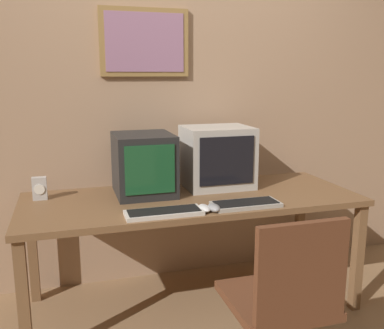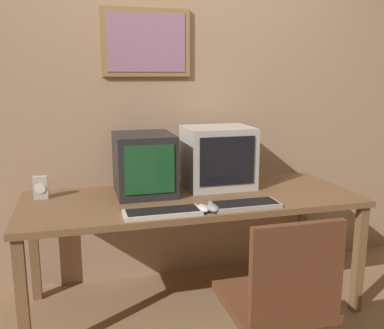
{
  "view_description": "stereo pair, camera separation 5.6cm",
  "coord_description": "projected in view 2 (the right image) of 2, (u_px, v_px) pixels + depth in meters",
  "views": [
    {
      "loc": [
        -0.71,
        -1.67,
        1.44
      ],
      "look_at": [
        0.0,
        0.73,
        0.91
      ],
      "focal_mm": 40.0,
      "sensor_mm": 36.0,
      "label": 1
    },
    {
      "loc": [
        -0.66,
        -1.68,
        1.44
      ],
      "look_at": [
        0.0,
        0.73,
        0.91
      ],
      "focal_mm": 40.0,
      "sensor_mm": 36.0,
      "label": 2
    }
  ],
  "objects": [
    {
      "name": "desk_clock",
      "position": [
        41.0,
        188.0,
        2.53
      ],
      "size": [
        0.08,
        0.05,
        0.14
      ],
      "color": "#B7B2AD",
      "rests_on": "desk"
    },
    {
      "name": "keyboard_side",
      "position": [
        245.0,
        204.0,
        2.39
      ],
      "size": [
        0.38,
        0.17,
        0.03
      ],
      "color": "#A8A399",
      "rests_on": "desk"
    },
    {
      "name": "mouse_near_keyboard",
      "position": [
        213.0,
        208.0,
        2.31
      ],
      "size": [
        0.06,
        0.11,
        0.04
      ],
      "color": "gray",
      "rests_on": "desk"
    },
    {
      "name": "desk",
      "position": [
        192.0,
        207.0,
        2.61
      ],
      "size": [
        2.02,
        0.78,
        0.72
      ],
      "color": "brown",
      "rests_on": "ground_plane"
    },
    {
      "name": "wall_back",
      "position": [
        173.0,
        95.0,
        2.95
      ],
      "size": [
        8.0,
        0.08,
        2.6
      ],
      "color": "tan",
      "rests_on": "ground_plane"
    },
    {
      "name": "mouse_far_corner",
      "position": [
        203.0,
        208.0,
        2.31
      ],
      "size": [
        0.06,
        0.12,
        0.03
      ],
      "color": "silver",
      "rests_on": "desk"
    },
    {
      "name": "monitor_left",
      "position": [
        144.0,
        164.0,
        2.63
      ],
      "size": [
        0.35,
        0.41,
        0.37
      ],
      "color": "black",
      "rests_on": "desk"
    },
    {
      "name": "keyboard_main",
      "position": [
        162.0,
        212.0,
        2.25
      ],
      "size": [
        0.41,
        0.15,
        0.03
      ],
      "color": "beige",
      "rests_on": "desk"
    },
    {
      "name": "office_chair",
      "position": [
        278.0,
        320.0,
        1.88
      ],
      "size": [
        0.46,
        0.46,
        0.88
      ],
      "color": "black",
      "rests_on": "ground_plane"
    },
    {
      "name": "monitor_right",
      "position": [
        218.0,
        157.0,
        2.79
      ],
      "size": [
        0.43,
        0.36,
        0.4
      ],
      "color": "#B7B2A8",
      "rests_on": "desk"
    }
  ]
}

